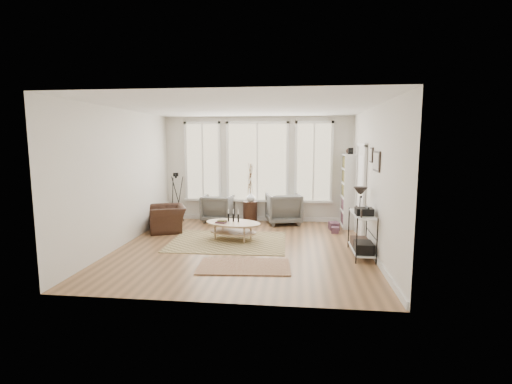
# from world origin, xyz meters

# --- Properties ---
(room) EXTENTS (5.50, 5.54, 2.90)m
(room) POSITION_xyz_m (0.02, 0.03, 1.43)
(room) COLOR #976B43
(room) RESTS_ON ground
(bay_window) EXTENTS (4.14, 0.12, 2.24)m
(bay_window) POSITION_xyz_m (0.00, 2.71, 1.61)
(bay_window) COLOR #CFBF86
(bay_window) RESTS_ON ground
(door) EXTENTS (0.09, 1.06, 2.22)m
(door) POSITION_xyz_m (2.57, 1.15, 1.12)
(door) COLOR silver
(door) RESTS_ON ground
(bookcase) EXTENTS (0.31, 0.85, 2.06)m
(bookcase) POSITION_xyz_m (2.44, 2.23, 0.96)
(bookcase) COLOR white
(bookcase) RESTS_ON ground
(low_shelf) EXTENTS (0.38, 1.08, 1.30)m
(low_shelf) POSITION_xyz_m (2.38, -0.30, 0.51)
(low_shelf) COLOR white
(low_shelf) RESTS_ON ground
(wall_art) EXTENTS (0.04, 0.88, 0.44)m
(wall_art) POSITION_xyz_m (2.58, -0.27, 1.88)
(wall_art) COLOR black
(wall_art) RESTS_ON ground
(rug_main) EXTENTS (2.59, 1.97, 0.01)m
(rug_main) POSITION_xyz_m (-0.40, 0.38, 0.01)
(rug_main) COLOR brown
(rug_main) RESTS_ON ground
(rug_runner) EXTENTS (1.69, 1.02, 0.01)m
(rug_runner) POSITION_xyz_m (0.19, -1.23, 0.01)
(rug_runner) COLOR brown
(rug_runner) RESTS_ON ground
(coffee_table) EXTENTS (1.44, 1.10, 0.59)m
(coffee_table) POSITION_xyz_m (-0.33, 0.56, 0.32)
(coffee_table) COLOR tan
(coffee_table) RESTS_ON ground
(armchair_left) EXTENTS (0.87, 0.89, 0.75)m
(armchair_left) POSITION_xyz_m (-1.07, 2.45, 0.38)
(armchair_left) COLOR #62615D
(armchair_left) RESTS_ON ground
(armchair_right) EXTENTS (1.07, 1.09, 0.83)m
(armchair_right) POSITION_xyz_m (0.75, 2.40, 0.42)
(armchair_right) COLOR #62615D
(armchair_right) RESTS_ON ground
(side_table) EXTENTS (0.39, 0.39, 1.63)m
(side_table) POSITION_xyz_m (-0.17, 2.45, 0.78)
(side_table) COLOR #321C13
(side_table) RESTS_ON ground
(vase) EXTENTS (0.31, 0.31, 0.26)m
(vase) POSITION_xyz_m (-0.15, 2.45, 0.71)
(vase) COLOR silver
(vase) RESTS_ON side_table
(accent_chair) EXTENTS (1.24, 1.18, 0.63)m
(accent_chair) POSITION_xyz_m (-2.10, 1.22, 0.32)
(accent_chair) COLOR #321C13
(accent_chair) RESTS_ON ground
(tripod_camera) EXTENTS (0.48, 0.48, 1.37)m
(tripod_camera) POSITION_xyz_m (-2.19, 2.23, 0.63)
(tripod_camera) COLOR black
(tripod_camera) RESTS_ON ground
(book_stack_near) EXTENTS (0.27, 0.33, 0.19)m
(book_stack_near) POSITION_xyz_m (2.05, 1.81, 0.09)
(book_stack_near) COLOR maroon
(book_stack_near) RESTS_ON ground
(book_stack_far) EXTENTS (0.21, 0.25, 0.14)m
(book_stack_far) POSITION_xyz_m (2.05, 1.47, 0.07)
(book_stack_far) COLOR maroon
(book_stack_far) RESTS_ON ground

